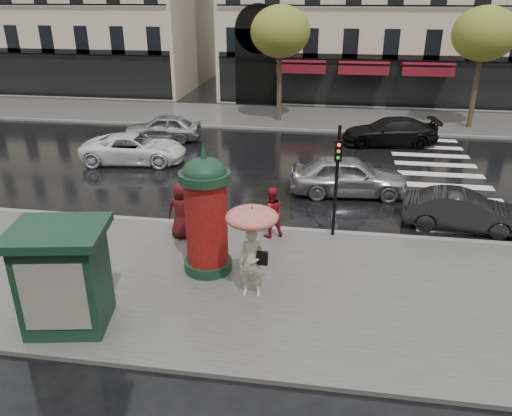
% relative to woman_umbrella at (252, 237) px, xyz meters
% --- Properties ---
extents(ground, '(160.00, 160.00, 0.00)m').
position_rel_woman_umbrella_xyz_m(ground, '(0.55, 0.98, -1.75)').
color(ground, black).
rests_on(ground, ground).
extents(near_sidewalk, '(90.00, 7.00, 0.12)m').
position_rel_woman_umbrella_xyz_m(near_sidewalk, '(0.55, 0.48, -1.69)').
color(near_sidewalk, '#474744').
rests_on(near_sidewalk, ground).
extents(far_sidewalk, '(90.00, 6.00, 0.12)m').
position_rel_woman_umbrella_xyz_m(far_sidewalk, '(0.55, 19.98, -1.69)').
color(far_sidewalk, '#474744').
rests_on(far_sidewalk, ground).
extents(near_kerb, '(90.00, 0.25, 0.14)m').
position_rel_woman_umbrella_xyz_m(near_kerb, '(0.55, 3.98, -1.68)').
color(near_kerb, slate).
rests_on(near_kerb, ground).
extents(far_kerb, '(90.00, 0.25, 0.14)m').
position_rel_woman_umbrella_xyz_m(far_kerb, '(0.55, 16.98, -1.68)').
color(far_kerb, slate).
rests_on(far_kerb, ground).
extents(zebra_crossing, '(3.60, 11.75, 0.01)m').
position_rel_woman_umbrella_xyz_m(zebra_crossing, '(6.55, 10.58, -1.75)').
color(zebra_crossing, silver).
rests_on(zebra_crossing, ground).
extents(tree_far_left, '(3.40, 3.40, 6.64)m').
position_rel_woman_umbrella_xyz_m(tree_far_left, '(-1.45, 18.98, 3.41)').
color(tree_far_left, '#38281C').
rests_on(tree_far_left, ground).
extents(tree_far_right, '(3.40, 3.40, 6.64)m').
position_rel_woman_umbrella_xyz_m(tree_far_right, '(9.55, 18.98, 3.41)').
color(tree_far_right, '#38281C').
rests_on(tree_far_right, ground).
extents(woman_umbrella, '(1.29, 1.29, 2.48)m').
position_rel_woman_umbrella_xyz_m(woman_umbrella, '(0.00, 0.00, 0.00)').
color(woman_umbrella, beige).
rests_on(woman_umbrella, near_sidewalk).
extents(woman_red, '(0.98, 0.89, 1.64)m').
position_rel_woman_umbrella_xyz_m(woman_red, '(0.04, 3.38, -0.82)').
color(woman_red, '#A41422').
rests_on(woman_red, near_sidewalk).
extents(man_burgundy, '(0.96, 0.70, 1.80)m').
position_rel_woman_umbrella_xyz_m(man_burgundy, '(-2.70, 2.89, -0.73)').
color(man_burgundy, '#420D0F').
rests_on(man_burgundy, near_sidewalk).
extents(morris_column, '(1.37, 1.37, 3.67)m').
position_rel_woman_umbrella_xyz_m(morris_column, '(-1.42, 1.08, 0.12)').
color(morris_column, '#13311F').
rests_on(morris_column, near_sidewalk).
extents(traffic_light, '(0.22, 0.33, 3.56)m').
position_rel_woman_umbrella_xyz_m(traffic_light, '(2.00, 3.72, 0.53)').
color(traffic_light, black).
rests_on(traffic_light, near_sidewalk).
extents(newsstand, '(2.33, 2.07, 2.48)m').
position_rel_woman_umbrella_xyz_m(newsstand, '(-3.98, -1.87, -0.36)').
color(newsstand, '#13311F').
rests_on(newsstand, near_sidewalk).
extents(car_silver, '(4.59, 2.12, 1.52)m').
position_rel_woman_umbrella_xyz_m(car_silver, '(2.52, 7.69, -0.99)').
color(car_silver, '#A3A3A7').
rests_on(car_silver, ground).
extents(car_darkgrey, '(3.94, 1.80, 1.25)m').
position_rel_woman_umbrella_xyz_m(car_darkgrey, '(6.21, 5.18, -1.13)').
color(car_darkgrey, black).
rests_on(car_darkgrey, ground).
extents(car_white, '(4.93, 2.69, 1.31)m').
position_rel_woman_umbrella_xyz_m(car_white, '(-7.15, 10.21, -1.10)').
color(car_white, white).
rests_on(car_white, ground).
extents(car_black, '(4.99, 2.55, 1.39)m').
position_rel_woman_umbrella_xyz_m(car_black, '(4.71, 14.99, -1.06)').
color(car_black, black).
rests_on(car_black, ground).
extents(car_far_silver, '(4.16, 2.01, 1.37)m').
position_rel_woman_umbrella_xyz_m(car_far_silver, '(-7.04, 13.99, -1.07)').
color(car_far_silver, '#98999C').
rests_on(car_far_silver, ground).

